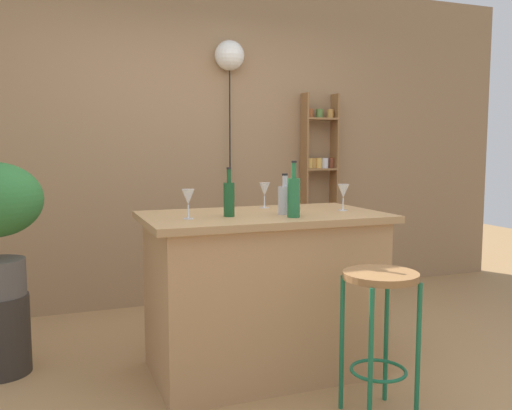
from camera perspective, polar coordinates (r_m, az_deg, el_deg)
The scene contains 13 objects.
ground at distance 3.22m, azimuth 2.80°, elevation -18.74°, with size 12.00×12.00×0.00m, color #A37A4C.
back_wall at distance 4.77m, azimuth -6.59°, elevation 6.63°, with size 6.40×0.10×2.80m, color #997551.
kitchen_counter at distance 3.31m, azimuth 0.74°, elevation -9.09°, with size 1.42×0.82×0.96m.
bar_stool at distance 2.81m, azimuth 12.86°, elevation -10.52°, with size 0.37×0.37×0.74m.
spice_shelf at distance 5.07m, azimuth 6.63°, elevation 0.87°, with size 0.33×0.15×1.84m.
plant_stool at distance 3.66m, azimuth -25.21°, elevation -12.20°, with size 0.34×0.34×0.48m, color #2D2823.
bottle_wine_red at distance 3.17m, azimuth 3.04°, elevation 0.62°, with size 0.08×0.08×0.24m.
bottle_olive_oil at distance 3.07m, azimuth -2.85°, elevation 0.73°, with size 0.06×0.06×0.28m.
bottle_spirits_clear at distance 3.04m, azimuth 3.98°, elevation 0.94°, with size 0.07×0.07×0.32m.
wine_glass_left at distance 2.99m, azimuth -7.13°, elevation 0.77°, with size 0.07×0.07×0.16m.
wine_glass_center at distance 3.51m, azimuth 0.89°, elevation 1.60°, with size 0.07×0.07×0.16m.
wine_glass_right at distance 3.41m, azimuth 9.14°, elevation 1.38°, with size 0.07×0.07×0.16m.
pendant_globe_light at distance 4.81m, azimuth -2.80°, elevation 15.17°, with size 0.26×0.26×2.26m.
Camera 1 is at (-1.18, -2.67, 1.35)m, focal length 38.15 mm.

